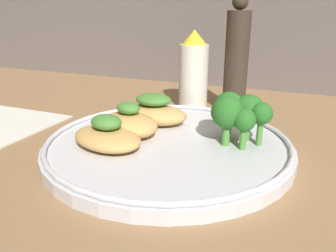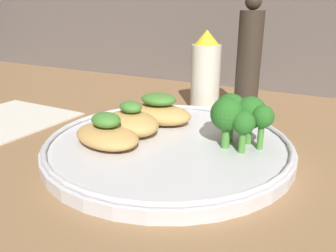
% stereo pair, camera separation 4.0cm
% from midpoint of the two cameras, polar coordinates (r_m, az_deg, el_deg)
% --- Properties ---
extents(ground_plane, '(1.80, 1.80, 0.01)m').
position_cam_midpoint_polar(ground_plane, '(0.41, -2.77, -5.16)').
color(ground_plane, '#936D47').
extents(plate, '(0.30, 0.30, 0.02)m').
position_cam_midpoint_polar(plate, '(0.41, -2.81, -3.25)').
color(plate, silver).
rests_on(plate, ground_plane).
extents(grilled_meat_front, '(0.11, 0.08, 0.04)m').
position_cam_midpoint_polar(grilled_meat_front, '(0.39, -13.43, -1.75)').
color(grilled_meat_front, tan).
rests_on(grilled_meat_front, plate).
extents(grilled_meat_middle, '(0.10, 0.09, 0.04)m').
position_cam_midpoint_polar(grilled_meat_middle, '(0.42, -9.82, 0.27)').
color(grilled_meat_middle, tan).
rests_on(grilled_meat_middle, plate).
extents(grilled_meat_back, '(0.10, 0.06, 0.04)m').
position_cam_midpoint_polar(grilled_meat_back, '(0.46, -4.99, 2.44)').
color(grilled_meat_back, tan).
rests_on(grilled_meat_back, plate).
extents(broccoli_bunch, '(0.07, 0.06, 0.06)m').
position_cam_midpoint_polar(broccoli_bunch, '(0.39, 9.27, 2.37)').
color(broccoli_bunch, '#4C8E38').
rests_on(broccoli_bunch, plate).
extents(sauce_bottle, '(0.05, 0.05, 0.14)m').
position_cam_midpoint_polar(sauce_bottle, '(0.58, 2.49, 9.40)').
color(sauce_bottle, silver).
rests_on(sauce_bottle, ground_plane).
extents(pepper_grinder, '(0.04, 0.04, 0.19)m').
position_cam_midpoint_polar(pepper_grinder, '(0.56, 9.79, 11.18)').
color(pepper_grinder, '#382D23').
rests_on(pepper_grinder, ground_plane).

